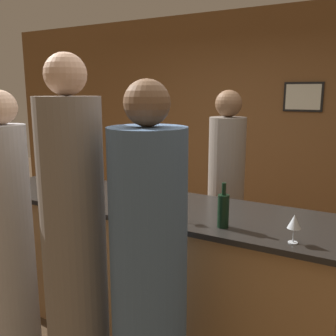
# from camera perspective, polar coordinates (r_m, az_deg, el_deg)

# --- Properties ---
(ground_plane) EXTENTS (14.00, 14.00, 0.00)m
(ground_plane) POSITION_cam_1_polar(r_m,az_deg,el_deg) (3.23, -3.27, -22.52)
(ground_plane) COLOR #4C3823
(back_wall) EXTENTS (8.00, 0.08, 2.80)m
(back_wall) POSITION_cam_1_polar(r_m,az_deg,el_deg) (4.89, 11.96, 6.52)
(back_wall) COLOR brown
(back_wall) RESTS_ON ground_plane
(bar_counter) EXTENTS (2.79, 0.77, 1.01)m
(bar_counter) POSITION_cam_1_polar(r_m,az_deg,el_deg) (2.98, -3.38, -14.42)
(bar_counter) COLOR #B27F4C
(bar_counter) RESTS_ON ground_plane
(bartender) EXTENTS (0.32, 0.32, 1.82)m
(bartender) POSITION_cam_1_polar(r_m,az_deg,el_deg) (3.35, 8.75, -5.03)
(bartender) COLOR gray
(bartender) RESTS_ON ground_plane
(guest_0) EXTENTS (0.40, 0.40, 1.87)m
(guest_0) POSITION_cam_1_polar(r_m,az_deg,el_deg) (2.02, -2.94, -16.41)
(guest_0) COLOR #4C6B93
(guest_0) RESTS_ON ground_plane
(guest_2) EXTENTS (0.28, 0.28, 1.82)m
(guest_2) POSITION_cam_1_polar(r_m,az_deg,el_deg) (2.65, -22.76, -10.17)
(guest_2) COLOR #B2B2B7
(guest_2) RESTS_ON ground_plane
(guest_3) EXTENTS (0.35, 0.35, 2.00)m
(guest_3) POSITION_cam_1_polar(r_m,az_deg,el_deg) (2.18, -14.01, -12.32)
(guest_3) COLOR gray
(guest_3) RESTS_ON ground_plane
(wine_bottle_0) EXTENTS (0.07, 0.07, 0.27)m
(wine_bottle_0) POSITION_cam_1_polar(r_m,az_deg,el_deg) (2.27, 8.42, -6.36)
(wine_bottle_0) COLOR black
(wine_bottle_0) RESTS_ON bar_counter
(wine_glass_0) EXTENTS (0.07, 0.07, 0.15)m
(wine_glass_0) POSITION_cam_1_polar(r_m,az_deg,el_deg) (3.29, -22.78, -1.40)
(wine_glass_0) COLOR silver
(wine_glass_0) RESTS_ON bar_counter
(wine_glass_1) EXTENTS (0.06, 0.06, 0.14)m
(wine_glass_1) POSITION_cam_1_polar(r_m,az_deg,el_deg) (2.72, -7.13, -3.40)
(wine_glass_1) COLOR silver
(wine_glass_1) RESTS_ON bar_counter
(wine_glass_2) EXTENTS (0.06, 0.06, 0.17)m
(wine_glass_2) POSITION_cam_1_polar(r_m,az_deg,el_deg) (2.75, -2.92, -2.63)
(wine_glass_2) COLOR silver
(wine_glass_2) RESTS_ON bar_counter
(wine_glass_3) EXTENTS (0.06, 0.06, 0.17)m
(wine_glass_3) POSITION_cam_1_polar(r_m,az_deg,el_deg) (2.33, 2.17, -5.17)
(wine_glass_3) COLOR silver
(wine_glass_3) RESTS_ON bar_counter
(wine_glass_4) EXTENTS (0.07, 0.07, 0.16)m
(wine_glass_4) POSITION_cam_1_polar(r_m,az_deg,el_deg) (2.12, 18.68, -7.85)
(wine_glass_4) COLOR silver
(wine_glass_4) RESTS_ON bar_counter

